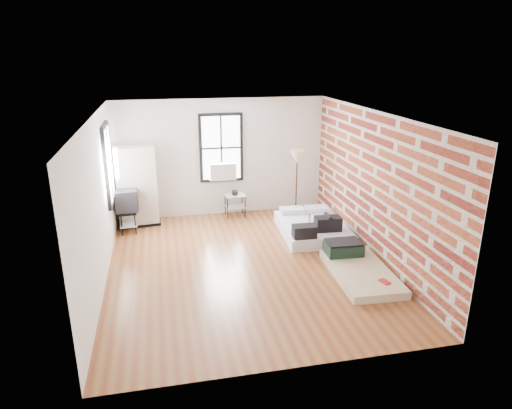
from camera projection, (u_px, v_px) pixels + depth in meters
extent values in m
plane|color=brown|center=(245.00, 266.00, 8.57)|extent=(6.00, 6.00, 0.00)
cube|color=silver|center=(221.00, 158.00, 10.90)|extent=(5.00, 0.01, 2.80)
cube|color=silver|center=(292.00, 270.00, 5.35)|extent=(5.00, 0.01, 2.80)
cube|color=silver|center=(98.00, 204.00, 7.63)|extent=(0.01, 6.00, 2.80)
cube|color=brown|center=(374.00, 186.00, 8.62)|extent=(0.02, 6.00, 2.80)
cube|color=white|center=(244.00, 115.00, 7.68)|extent=(5.00, 6.00, 0.01)
cube|color=white|center=(221.00, 148.00, 10.78)|extent=(0.90, 0.02, 1.50)
cube|color=black|center=(201.00, 149.00, 10.70)|extent=(0.07, 0.08, 1.64)
cube|color=black|center=(241.00, 147.00, 10.89)|extent=(0.07, 0.08, 1.64)
cube|color=black|center=(220.00, 114.00, 10.54)|extent=(0.90, 0.08, 0.07)
cube|color=black|center=(222.00, 180.00, 11.05)|extent=(0.90, 0.08, 0.07)
cube|color=black|center=(221.00, 148.00, 10.77)|extent=(0.04, 0.02, 1.50)
cube|color=black|center=(221.00, 148.00, 10.77)|extent=(0.90, 0.02, 0.04)
cube|color=silver|center=(222.00, 171.00, 10.84)|extent=(0.62, 0.30, 0.40)
cube|color=white|center=(109.00, 164.00, 9.23)|extent=(0.02, 0.90, 1.50)
cube|color=black|center=(106.00, 170.00, 8.77)|extent=(0.08, 0.07, 1.64)
cube|color=black|center=(110.00, 159.00, 9.67)|extent=(0.08, 0.07, 1.64)
cube|color=black|center=(104.00, 126.00, 8.97)|extent=(0.08, 0.90, 0.07)
cube|color=black|center=(112.00, 201.00, 9.47)|extent=(0.08, 0.90, 0.07)
cube|color=black|center=(110.00, 164.00, 9.23)|extent=(0.02, 0.04, 1.50)
cube|color=black|center=(110.00, 164.00, 9.23)|extent=(0.02, 0.90, 0.04)
cube|color=white|center=(313.00, 228.00, 10.03)|extent=(1.46, 1.92, 0.24)
cube|color=white|center=(292.00, 210.00, 10.62)|extent=(0.55, 0.37, 0.12)
cube|color=white|center=(316.00, 209.00, 10.70)|extent=(0.55, 0.37, 0.12)
cube|color=black|center=(328.00, 224.00, 9.56)|extent=(0.55, 0.34, 0.29)
cylinder|color=black|center=(328.00, 216.00, 9.51)|extent=(0.10, 0.35, 0.08)
cube|color=black|center=(304.00, 231.00, 9.21)|extent=(0.48, 0.32, 0.25)
cylinder|color=silver|center=(309.00, 220.00, 9.90)|extent=(0.07, 0.07, 0.22)
cylinder|color=#1A3AB7|center=(309.00, 214.00, 9.86)|extent=(0.04, 0.04, 0.03)
cube|color=#C2B28C|center=(361.00, 273.00, 8.15)|extent=(1.05, 1.89, 0.15)
cube|color=black|center=(343.00, 248.00, 8.71)|extent=(0.70, 0.52, 0.21)
cube|color=black|center=(344.00, 242.00, 8.67)|extent=(0.66, 0.48, 0.04)
cube|color=#A81C1A|center=(385.00, 282.00, 7.65)|extent=(0.17, 0.22, 0.02)
cube|color=black|center=(140.00, 223.00, 10.62)|extent=(0.97, 0.62, 0.06)
cube|color=beige|center=(136.00, 185.00, 10.33)|extent=(0.93, 0.58, 1.77)
cylinder|color=black|center=(228.00, 208.00, 10.86)|extent=(0.02, 0.02, 0.53)
cylinder|color=black|center=(245.00, 207.00, 10.96)|extent=(0.02, 0.02, 0.53)
cylinder|color=black|center=(225.00, 204.00, 11.17)|extent=(0.02, 0.02, 0.53)
cylinder|color=black|center=(242.00, 203.00, 11.26)|extent=(0.02, 0.02, 0.53)
cube|color=silver|center=(235.00, 195.00, 10.98)|extent=(0.49, 0.40, 0.02)
cube|color=silver|center=(235.00, 206.00, 11.07)|extent=(0.47, 0.38, 0.02)
cube|color=black|center=(235.00, 193.00, 10.96)|extent=(0.12, 0.18, 0.10)
cylinder|color=black|center=(295.00, 217.00, 11.05)|extent=(0.24, 0.24, 0.03)
cylinder|color=black|center=(296.00, 188.00, 10.82)|extent=(0.03, 0.03, 1.42)
cone|color=tan|center=(297.00, 157.00, 10.58)|extent=(0.35, 0.35, 0.31)
cylinder|color=black|center=(122.00, 226.00, 9.88)|extent=(0.03, 0.03, 0.47)
cylinder|color=black|center=(135.00, 224.00, 9.95)|extent=(0.03, 0.03, 0.47)
cylinder|color=black|center=(122.00, 217.00, 10.40)|extent=(0.03, 0.03, 0.47)
cylinder|color=black|center=(134.00, 216.00, 10.47)|extent=(0.03, 0.03, 0.47)
cube|color=black|center=(127.00, 210.00, 10.10)|extent=(0.43, 0.71, 0.03)
cube|color=silver|center=(129.00, 222.00, 10.19)|extent=(0.41, 0.69, 0.02)
cube|color=black|center=(126.00, 200.00, 10.02)|extent=(0.51, 0.58, 0.47)
cube|color=black|center=(137.00, 199.00, 10.08)|extent=(0.05, 0.46, 0.38)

